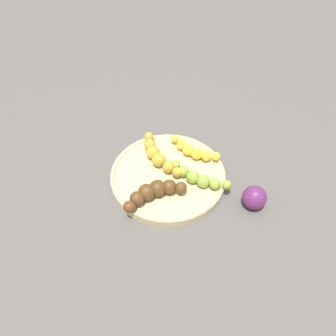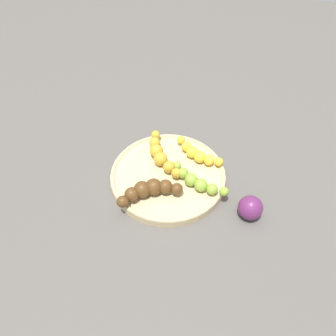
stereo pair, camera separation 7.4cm
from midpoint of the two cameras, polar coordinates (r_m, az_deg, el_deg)
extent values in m
plane|color=#56514C|center=(0.76, 2.75, -2.06)|extent=(2.40, 2.40, 0.00)
cylinder|color=#D1B784|center=(0.76, 2.78, -1.62)|extent=(0.26, 0.26, 0.02)
torus|color=#D1B784|center=(0.75, 2.80, -1.18)|extent=(0.26, 0.26, 0.01)
sphere|color=gold|center=(0.82, 0.42, 5.63)|extent=(0.02, 0.02, 0.02)
sphere|color=gold|center=(0.80, 0.34, 4.26)|extent=(0.03, 0.03, 0.03)
sphere|color=gold|center=(0.78, 0.69, 2.84)|extent=(0.03, 0.03, 0.03)
sphere|color=gold|center=(0.76, 1.48, 1.44)|extent=(0.03, 0.03, 0.03)
sphere|color=gold|center=(0.74, 2.70, 0.12)|extent=(0.03, 0.03, 0.03)
sphere|color=gold|center=(0.73, 4.31, -1.03)|extent=(0.02, 0.02, 0.02)
sphere|color=#593819|center=(0.70, 4.57, -3.80)|extent=(0.03, 0.03, 0.03)
sphere|color=#593819|center=(0.70, 2.55, -3.42)|extent=(0.03, 0.03, 0.03)
sphere|color=#593819|center=(0.70, 0.49, -3.45)|extent=(0.04, 0.04, 0.04)
sphere|color=#593819|center=(0.70, -1.50, -3.91)|extent=(0.04, 0.04, 0.04)
sphere|color=#593819|center=(0.69, -3.30, -4.78)|extent=(0.03, 0.03, 0.03)
sphere|color=#593819|center=(0.68, -4.81, -6.01)|extent=(0.03, 0.03, 0.03)
sphere|color=#8CAD38|center=(0.75, 4.37, 0.25)|extent=(0.02, 0.02, 0.02)
sphere|color=#8CAD38|center=(0.73, 5.48, -1.03)|extent=(0.02, 0.02, 0.02)
sphere|color=#8CAD38|center=(0.72, 6.93, -2.18)|extent=(0.03, 0.03, 0.03)
sphere|color=#8CAD38|center=(0.72, 8.67, -3.12)|extent=(0.03, 0.03, 0.03)
sphere|color=#8CAD38|center=(0.71, 10.62, -3.80)|extent=(0.02, 0.02, 0.02)
sphere|color=#8CAD38|center=(0.71, 12.66, -4.18)|extent=(0.02, 0.02, 0.02)
sphere|color=yellow|center=(0.81, 5.21, 4.69)|extent=(0.02, 0.02, 0.02)
sphere|color=yellow|center=(0.79, 5.86, 3.60)|extent=(0.02, 0.02, 0.02)
sphere|color=yellow|center=(0.78, 6.90, 2.61)|extent=(0.03, 0.03, 0.03)
sphere|color=yellow|center=(0.77, 8.27, 1.79)|extent=(0.03, 0.03, 0.03)
sphere|color=yellow|center=(0.77, 9.86, 1.21)|extent=(0.02, 0.02, 0.02)
sphere|color=yellow|center=(0.77, 11.56, 0.92)|extent=(0.02, 0.02, 0.02)
sphere|color=#662659|center=(0.71, 17.02, -6.80)|extent=(0.05, 0.05, 0.05)
camera|label=1|loc=(0.04, -87.13, 3.18)|focal=35.11mm
camera|label=2|loc=(0.04, 92.87, -3.18)|focal=35.11mm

